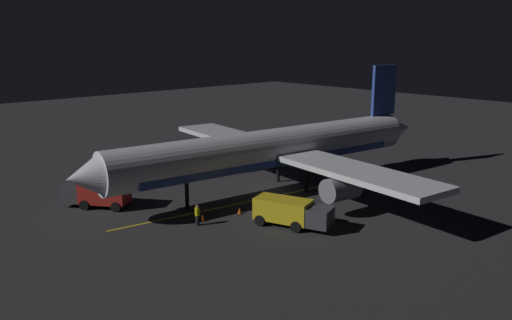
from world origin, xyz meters
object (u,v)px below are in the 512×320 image
Objects in this scene: traffic_cone_near_left at (240,211)px; airliner at (276,149)px; traffic_cone_near_right at (203,218)px; baggage_truck at (98,193)px; ground_crew_worker at (197,215)px; catering_truck at (290,212)px.

airliner is at bearing -68.31° from traffic_cone_near_left.
traffic_cone_near_left is at bearing 111.69° from airliner.
airliner reaches higher than traffic_cone_near_right.
traffic_cone_near_right is at bearing 77.99° from traffic_cone_near_left.
baggage_truck is 12.88m from traffic_cone_near_left.
baggage_truck is at bearing 20.61° from ground_crew_worker.
ground_crew_worker is at bearing 119.80° from traffic_cone_near_right.
traffic_cone_near_left is 3.51m from traffic_cone_near_right.
baggage_truck is at bearing 65.30° from airliner.
ground_crew_worker is at bearing 45.60° from catering_truck.
catering_truck is (-15.07, -9.06, -0.12)m from baggage_truck.
airliner is 10.62m from catering_truck.
traffic_cone_near_right is at bearing 37.63° from catering_truck.
catering_truck is at bearing -148.98° from baggage_truck.
traffic_cone_near_left is (-2.93, 7.37, -3.91)m from airliner.
traffic_cone_near_right is (5.79, 4.46, -0.93)m from catering_truck.
ground_crew_worker is 1.23m from traffic_cone_near_right.
ground_crew_worker is 3.16× the size of traffic_cone_near_right.
baggage_truck reaches higher than ground_crew_worker.
airliner is at bearing -114.70° from baggage_truck.
airliner is 17.19m from baggage_truck.
airliner reaches higher than catering_truck.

